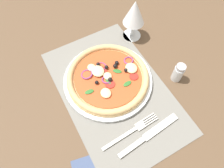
# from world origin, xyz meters

# --- Properties ---
(ground_plane) EXTENTS (1.90, 1.40, 0.02)m
(ground_plane) POSITION_xyz_m (0.00, 0.00, -0.01)
(ground_plane) COLOR brown
(placemat) EXTENTS (0.48, 0.30, 0.00)m
(placemat) POSITION_xyz_m (0.00, 0.00, 0.00)
(placemat) COLOR slate
(placemat) RESTS_ON ground_plane
(plate) EXTENTS (0.28, 0.28, 0.01)m
(plate) POSITION_xyz_m (-0.04, 0.00, 0.01)
(plate) COLOR white
(plate) RESTS_ON placemat
(pizza) EXTENTS (0.25, 0.25, 0.03)m
(pizza) POSITION_xyz_m (-0.04, 0.00, 0.03)
(pizza) COLOR tan
(pizza) RESTS_ON plate
(fork) EXTENTS (0.03, 0.18, 0.00)m
(fork) POSITION_xyz_m (0.14, -0.01, 0.01)
(fork) COLOR silver
(fork) RESTS_ON placemat
(knife) EXTENTS (0.03, 0.20, 0.01)m
(knife) POSITION_xyz_m (0.17, 0.02, 0.01)
(knife) COLOR silver
(knife) RESTS_ON placemat
(wine_glass) EXTENTS (0.07, 0.07, 0.15)m
(wine_glass) POSITION_xyz_m (-0.17, 0.17, 0.10)
(wine_glass) COLOR silver
(wine_glass) RESTS_ON ground_plane
(pepper_shaker) EXTENTS (0.03, 0.03, 0.07)m
(pepper_shaker) POSITION_xyz_m (0.06, 0.20, 0.03)
(pepper_shaker) COLOR silver
(pepper_shaker) RESTS_ON ground_plane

